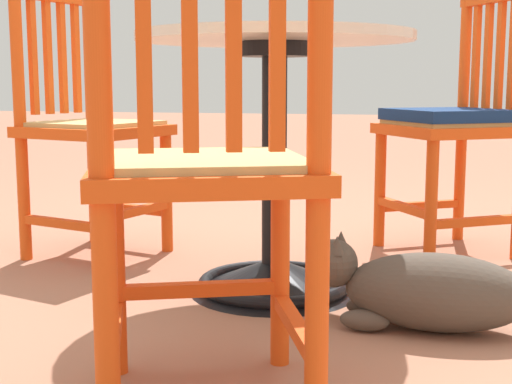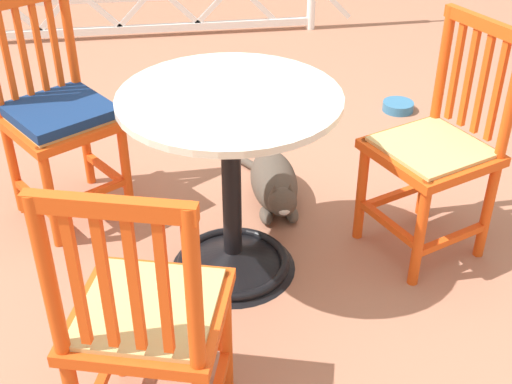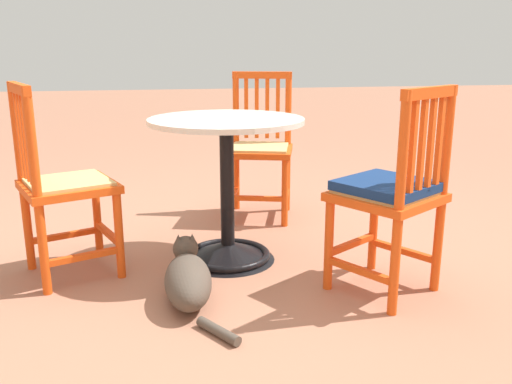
{
  "view_description": "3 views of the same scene",
  "coord_description": "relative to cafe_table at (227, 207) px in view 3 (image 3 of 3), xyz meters",
  "views": [
    {
      "loc": [
        1.94,
        0.37,
        0.59
      ],
      "look_at": [
        -0.18,
        -0.16,
        0.27
      ],
      "focal_mm": 51.57,
      "sensor_mm": 36.0,
      "label": 1
    },
    {
      "loc": [
        -0.26,
        -2.14,
        1.7
      ],
      "look_at": [
        0.04,
        -0.06,
        0.34
      ],
      "focal_mm": 48.19,
      "sensor_mm": 36.0,
      "label": 2
    },
    {
      "loc": [
        0.28,
        2.55,
        1.06
      ],
      "look_at": [
        -0.2,
        -0.1,
        0.35
      ],
      "focal_mm": 38.28,
      "sensor_mm": 36.0,
      "label": 3
    }
  ],
  "objects": [
    {
      "name": "ground_plane",
      "position": [
        0.05,
        0.07,
        -0.28
      ],
      "size": [
        24.0,
        24.0,
        0.0
      ],
      "primitive_type": "plane",
      "color": "#A36B51"
    },
    {
      "name": "tabby_cat",
      "position": [
        0.23,
        0.41,
        -0.19
      ],
      "size": [
        0.28,
        0.73,
        0.23
      ],
      "color": "#4C4238",
      "rests_on": "ground_plane"
    },
    {
      "name": "orange_chair_near_fence",
      "position": [
        0.78,
        0.05,
        0.15
      ],
      "size": [
        0.52,
        0.52,
        0.91
      ],
      "color": "#E04C14",
      "rests_on": "ground_plane"
    },
    {
      "name": "orange_chair_by_planter",
      "position": [
        -0.64,
        0.5,
        0.16
      ],
      "size": [
        0.55,
        0.55,
        0.91
      ],
      "color": "#E04C14",
      "rests_on": "ground_plane"
    },
    {
      "name": "orange_chair_tucked_in",
      "position": [
        -0.3,
        -0.72,
        0.15
      ],
      "size": [
        0.5,
        0.5,
        0.91
      ],
      "color": "#E04C14",
      "rests_on": "ground_plane"
    },
    {
      "name": "cafe_table",
      "position": [
        0.0,
        0.0,
        0.0
      ],
      "size": [
        0.76,
        0.76,
        0.73
      ],
      "color": "black",
      "rests_on": "ground_plane"
    }
  ]
}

